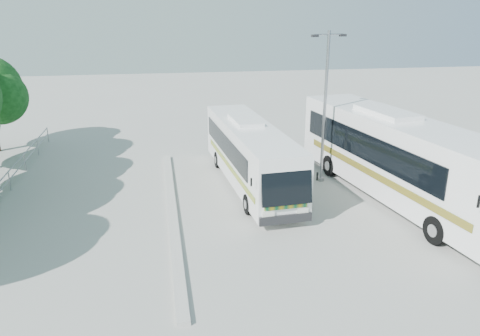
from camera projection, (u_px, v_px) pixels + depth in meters
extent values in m
plane|color=#9E9E99|center=(231.00, 227.00, 19.04)|extent=(100.00, 100.00, 0.00)
cube|color=#B2B2AD|center=(172.00, 210.00, 20.50)|extent=(0.40, 16.00, 0.15)
cylinder|color=gray|center=(45.00, 139.00, 30.27)|extent=(0.06, 0.06, 1.00)
cube|color=white|center=(250.00, 153.00, 23.22)|extent=(3.00, 10.87, 2.73)
cube|color=black|center=(287.00, 183.00, 18.16)|extent=(2.08, 0.55, 1.74)
cube|color=black|center=(225.00, 145.00, 23.34)|extent=(0.66, 8.57, 0.98)
cube|color=black|center=(268.00, 142.00, 23.87)|extent=(0.66, 8.57, 0.98)
cube|color=#0E6636|center=(229.00, 166.00, 22.87)|extent=(0.69, 9.29, 0.25)
cylinder|color=black|center=(248.00, 204.00, 20.17)|extent=(0.33, 0.91, 0.90)
cylinder|color=black|center=(293.00, 200.00, 20.64)|extent=(0.33, 0.91, 0.90)
cylinder|color=black|center=(218.00, 160.00, 26.17)|extent=(0.33, 0.91, 0.90)
cylinder|color=black|center=(253.00, 157.00, 26.64)|extent=(0.33, 0.91, 0.90)
cube|color=white|center=(397.00, 156.00, 21.33)|extent=(4.68, 13.61, 3.39)
cube|color=black|center=(363.00, 146.00, 21.38)|extent=(1.60, 10.57, 1.22)
cube|color=black|center=(415.00, 141.00, 22.22)|extent=(1.60, 10.57, 1.22)
cube|color=#0E622B|center=(374.00, 175.00, 20.81)|extent=(1.70, 11.45, 0.31)
cylinder|color=black|center=(436.00, 230.00, 17.55)|extent=(0.49, 1.15, 1.11)
cylinder|color=black|center=(330.00, 165.00, 24.85)|extent=(0.49, 1.15, 1.11)
cylinder|color=black|center=(371.00, 161.00, 25.60)|extent=(0.49, 1.15, 1.11)
cylinder|color=gray|center=(325.00, 109.00, 23.05)|extent=(0.17, 0.17, 7.50)
cylinder|color=gray|center=(329.00, 34.00, 21.91)|extent=(1.49, 0.34, 0.07)
cube|color=black|center=(315.00, 36.00, 21.67)|extent=(0.35, 0.23, 0.11)
cube|color=black|center=(343.00, 35.00, 22.17)|extent=(0.35, 0.23, 0.11)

